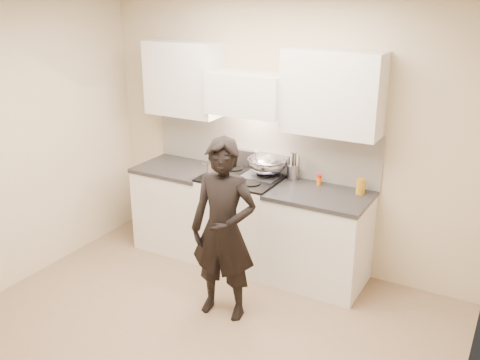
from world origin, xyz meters
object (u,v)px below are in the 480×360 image
at_px(counter_right, 318,238).
at_px(person, 224,230).
at_px(stove, 242,219).
at_px(wok, 267,164).
at_px(utensil_crock, 293,171).

distance_m(counter_right, person, 1.08).
height_order(stove, counter_right, stove).
height_order(stove, wok, wok).
height_order(counter_right, utensil_crock, utensil_crock).
height_order(utensil_crock, person, person).
distance_m(wok, utensil_crock, 0.27).
distance_m(counter_right, utensil_crock, 0.70).
bearing_deg(stove, utensil_crock, 25.49).
bearing_deg(utensil_crock, stove, -154.51).
relative_size(stove, counter_right, 1.04).
height_order(counter_right, person, person).
bearing_deg(person, stove, 102.00).
bearing_deg(counter_right, wok, 167.10).
bearing_deg(counter_right, person, -119.78).
bearing_deg(utensil_crock, person, -96.81).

